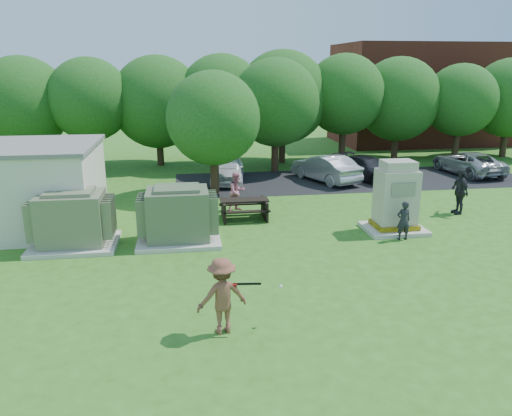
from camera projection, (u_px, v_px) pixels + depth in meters
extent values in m
plane|color=#2D6619|center=(276.00, 288.00, 14.53)|extent=(120.00, 120.00, 0.00)
cube|color=maroon|center=(429.00, 94.00, 41.64)|extent=(15.00, 8.00, 8.00)
cube|color=#232326|center=(353.00, 180.00, 28.35)|extent=(20.00, 6.00, 0.01)
cube|color=beige|center=(75.00, 244.00, 17.88)|extent=(3.00, 2.40, 0.15)
cube|color=#677151|center=(72.00, 218.00, 17.61)|extent=(2.20, 1.80, 1.80)
cube|color=#677151|center=(69.00, 192.00, 17.35)|extent=(1.60, 1.30, 0.12)
cube|color=#677151|center=(34.00, 219.00, 17.43)|extent=(0.32, 1.50, 1.35)
cube|color=#677151|center=(109.00, 216.00, 17.78)|extent=(0.32, 1.50, 1.35)
cube|color=beige|center=(179.00, 239.00, 18.40)|extent=(3.00, 2.40, 0.15)
cube|color=#576446|center=(178.00, 214.00, 18.13)|extent=(2.20, 1.80, 1.80)
cube|color=#576446|center=(177.00, 188.00, 17.87)|extent=(1.60, 1.30, 0.12)
cube|color=#576446|center=(142.00, 215.00, 17.94)|extent=(0.32, 1.50, 1.35)
cube|color=#576446|center=(213.00, 212.00, 18.30)|extent=(0.32, 1.50, 1.35)
cube|color=beige|center=(393.00, 229.00, 19.58)|extent=(2.29, 1.87, 0.16)
cube|color=yellow|center=(394.00, 225.00, 19.53)|extent=(1.61, 1.30, 0.19)
cube|color=#BAAF9A|center=(396.00, 197.00, 19.22)|extent=(1.46, 1.14, 2.08)
cube|color=#BAAF9A|center=(398.00, 165.00, 18.88)|extent=(1.20, 0.94, 0.36)
cube|color=gray|center=(404.00, 190.00, 18.53)|extent=(0.94, 0.04, 0.52)
cube|color=black|center=(244.00, 200.00, 20.87)|extent=(2.01, 0.78, 0.07)
cube|color=black|center=(242.00, 204.00, 21.55)|extent=(2.01, 0.28, 0.06)
cube|color=black|center=(246.00, 212.00, 20.38)|extent=(2.01, 0.28, 0.06)
cube|color=black|center=(224.00, 210.00, 20.87)|extent=(0.09, 1.51, 0.83)
cube|color=black|center=(265.00, 209.00, 21.11)|extent=(0.09, 1.51, 0.83)
imported|color=brown|center=(222.00, 296.00, 11.89)|extent=(1.35, 0.96, 1.90)
imported|color=black|center=(403.00, 221.00, 18.40)|extent=(0.55, 0.37, 1.47)
imported|color=#C86A7A|center=(237.00, 192.00, 22.12)|extent=(1.05, 0.98, 1.73)
imported|color=#252429|center=(460.00, 191.00, 21.62)|extent=(0.49, 1.17, 1.99)
imported|color=white|center=(228.00, 169.00, 27.66)|extent=(2.32, 4.53, 1.48)
imported|color=#A1A1A5|center=(325.00, 168.00, 27.80)|extent=(3.21, 4.83, 1.51)
imported|color=black|center=(368.00, 169.00, 28.17)|extent=(3.48, 4.85, 1.30)
imported|color=#A5A5A9|center=(468.00, 163.00, 29.70)|extent=(2.76, 5.09, 1.36)
cylinder|color=black|center=(243.00, 284.00, 11.83)|extent=(0.85, 0.15, 0.06)
cylinder|color=maroon|center=(232.00, 285.00, 11.76)|extent=(0.23, 0.09, 0.06)
sphere|color=white|center=(281.00, 287.00, 12.26)|extent=(0.09, 0.09, 0.09)
cylinder|color=#47301E|center=(29.00, 150.00, 30.98)|extent=(0.44, 0.44, 2.40)
sphere|color=#235B1C|center=(23.00, 103.00, 30.19)|extent=(5.60, 5.60, 5.60)
cylinder|color=#47301E|center=(94.00, 147.00, 30.91)|extent=(0.44, 0.44, 2.80)
sphere|color=#235B1C|center=(90.00, 99.00, 30.12)|extent=(5.00, 5.00, 5.00)
cylinder|color=#47301E|center=(160.00, 148.00, 32.30)|extent=(0.44, 0.44, 2.30)
sphere|color=#235B1C|center=(158.00, 102.00, 31.51)|extent=(5.80, 5.80, 5.80)
cylinder|color=#47301E|center=(223.00, 145.00, 31.95)|extent=(0.44, 0.44, 2.70)
sphere|color=#235B1C|center=(222.00, 98.00, 31.14)|extent=(5.40, 5.40, 5.40)
cylinder|color=#47301E|center=(282.00, 144.00, 33.11)|extent=(0.44, 0.44, 2.50)
sphere|color=#235B1C|center=(283.00, 97.00, 32.27)|extent=(6.00, 6.00, 6.00)
cylinder|color=#47301E|center=(342.00, 141.00, 33.23)|extent=(0.44, 0.44, 2.90)
sphere|color=#235B1C|center=(344.00, 94.00, 32.41)|extent=(5.20, 5.20, 5.20)
cylinder|color=#47301E|center=(395.00, 142.00, 34.43)|extent=(0.44, 0.44, 2.40)
sphere|color=#235B1C|center=(398.00, 99.00, 33.64)|extent=(5.60, 5.60, 5.60)
cylinder|color=#47301E|center=(456.00, 141.00, 34.10)|extent=(0.44, 0.44, 2.60)
sphere|color=#235B1C|center=(461.00, 100.00, 33.35)|extent=(4.80, 4.80, 4.80)
cylinder|color=#47301E|center=(504.00, 139.00, 35.25)|extent=(0.44, 0.44, 2.50)
sphere|color=#235B1C|center=(510.00, 98.00, 34.46)|extent=(5.40, 5.40, 5.40)
cylinder|color=#47301E|center=(215.00, 170.00, 25.00)|extent=(0.44, 0.44, 2.40)
sphere|color=#235B1C|center=(213.00, 118.00, 24.29)|extent=(4.60, 4.60, 4.60)
cylinder|color=#47301E|center=(275.00, 150.00, 30.29)|extent=(0.44, 0.44, 2.60)
sphere|color=#235B1C|center=(275.00, 102.00, 29.51)|extent=(5.20, 5.20, 5.20)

